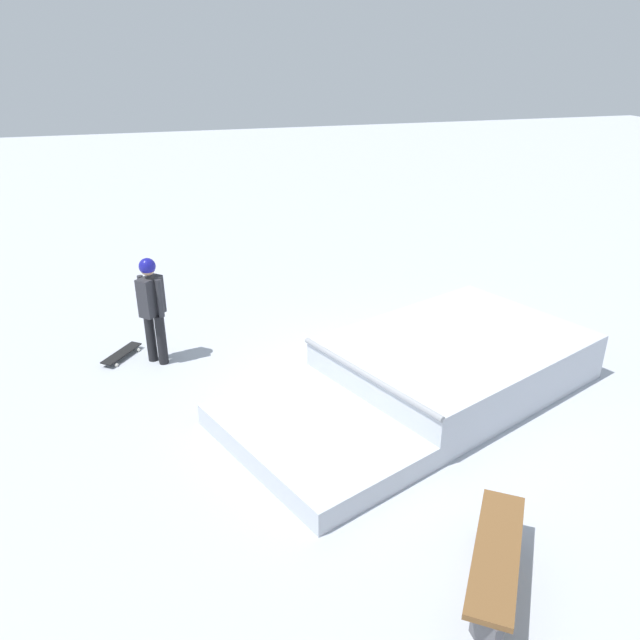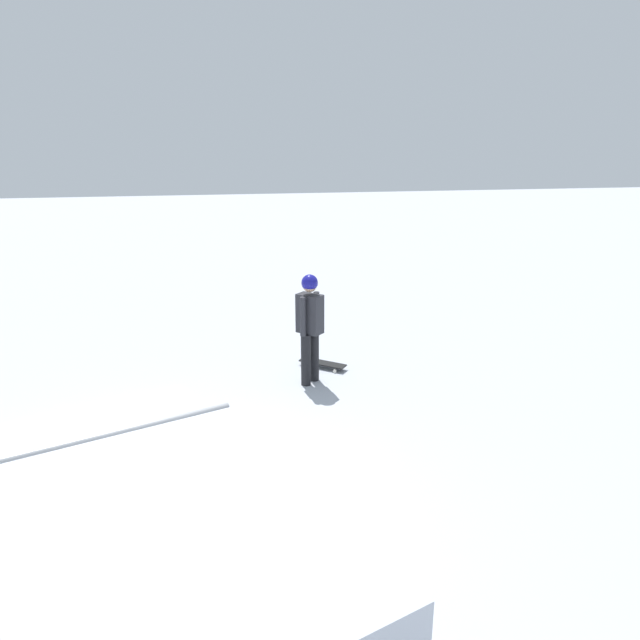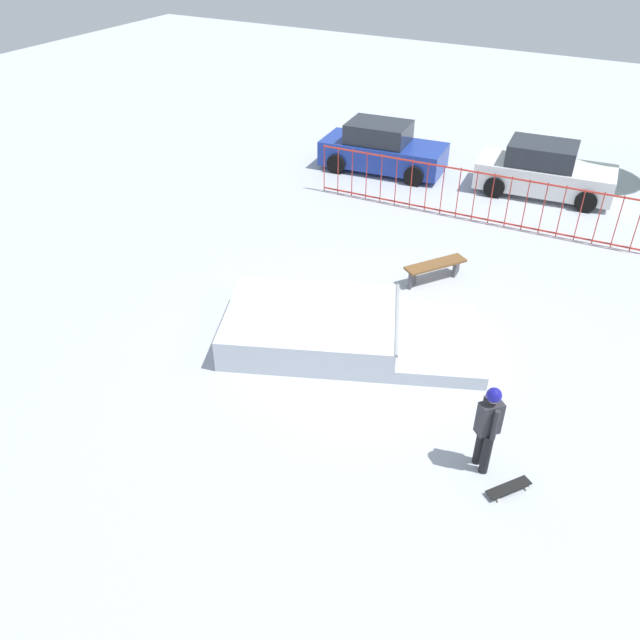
# 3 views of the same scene
# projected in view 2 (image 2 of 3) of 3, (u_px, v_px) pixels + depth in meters

# --- Properties ---
(ground_plane) EXTENTS (60.00, 60.00, 0.00)m
(ground_plane) POSITION_uv_depth(u_px,v_px,m) (166.00, 508.00, 6.43)
(ground_plane) COLOR #B2B7C1
(skate_ramp) EXTENTS (5.98, 4.43, 0.74)m
(skate_ramp) POSITION_uv_depth(u_px,v_px,m) (155.00, 531.00, 5.56)
(skate_ramp) COLOR silver
(skate_ramp) RESTS_ON ground
(skater) EXTENTS (0.42, 0.43, 1.73)m
(skater) POSITION_uv_depth(u_px,v_px,m) (310.00, 321.00, 9.25)
(skater) COLOR black
(skater) RESTS_ON ground
(skateboard) EXTENTS (0.64, 0.76, 0.09)m
(skateboard) POSITION_uv_depth(u_px,v_px,m) (323.00, 363.00, 10.11)
(skateboard) COLOR black
(skateboard) RESTS_ON ground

